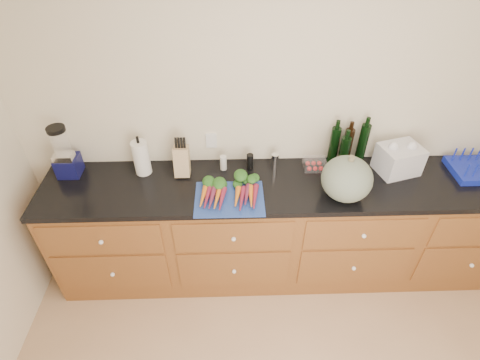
{
  "coord_description": "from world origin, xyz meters",
  "views": [
    {
      "loc": [
        -0.46,
        -0.74,
        2.66
      ],
      "look_at": [
        -0.4,
        1.2,
        1.06
      ],
      "focal_mm": 28.0,
      "sensor_mm": 36.0,
      "label": 1
    }
  ],
  "objects_px": {
    "blender_appliance": "(65,154)",
    "tomato_box": "(315,164)",
    "dish_rack": "(478,168)",
    "cutting_board": "(229,199)",
    "knife_block": "(182,161)",
    "paper_towel": "(141,158)",
    "carrots": "(229,191)",
    "squash": "(347,179)"
  },
  "relations": [
    {
      "from": "cutting_board",
      "to": "knife_block",
      "type": "relative_size",
      "value": 2.15
    },
    {
      "from": "carrots",
      "to": "blender_appliance",
      "type": "bearing_deg",
      "value": 166.92
    },
    {
      "from": "dish_rack",
      "to": "tomato_box",
      "type": "bearing_deg",
      "value": 175.68
    },
    {
      "from": "squash",
      "to": "tomato_box",
      "type": "height_order",
      "value": "squash"
    },
    {
      "from": "squash",
      "to": "blender_appliance",
      "type": "distance_m",
      "value": 1.97
    },
    {
      "from": "cutting_board",
      "to": "blender_appliance",
      "type": "height_order",
      "value": "blender_appliance"
    },
    {
      "from": "cutting_board",
      "to": "squash",
      "type": "xyz_separation_m",
      "value": [
        0.78,
        0.01,
        0.15
      ]
    },
    {
      "from": "blender_appliance",
      "to": "carrots",
      "type": "bearing_deg",
      "value": -13.08
    },
    {
      "from": "squash",
      "to": "dish_rack",
      "type": "height_order",
      "value": "squash"
    },
    {
      "from": "paper_towel",
      "to": "dish_rack",
      "type": "bearing_deg",
      "value": -1.86
    },
    {
      "from": "knife_block",
      "to": "blender_appliance",
      "type": "bearing_deg",
      "value": 178.76
    },
    {
      "from": "carrots",
      "to": "tomato_box",
      "type": "xyz_separation_m",
      "value": [
        0.64,
        0.28,
        0.0
      ]
    },
    {
      "from": "blender_appliance",
      "to": "dish_rack",
      "type": "xyz_separation_m",
      "value": [
        2.99,
        -0.08,
        -0.14
      ]
    },
    {
      "from": "blender_appliance",
      "to": "tomato_box",
      "type": "height_order",
      "value": "blender_appliance"
    },
    {
      "from": "dish_rack",
      "to": "cutting_board",
      "type": "bearing_deg",
      "value": -172.53
    },
    {
      "from": "blender_appliance",
      "to": "knife_block",
      "type": "xyz_separation_m",
      "value": [
        0.82,
        -0.02,
        -0.06
      ]
    },
    {
      "from": "paper_towel",
      "to": "squash",
      "type": "bearing_deg",
      "value": -12.36
    },
    {
      "from": "carrots",
      "to": "squash",
      "type": "distance_m",
      "value": 0.79
    },
    {
      "from": "squash",
      "to": "dish_rack",
      "type": "xyz_separation_m",
      "value": [
        1.05,
        0.23,
        -0.11
      ]
    },
    {
      "from": "squash",
      "to": "tomato_box",
      "type": "distance_m",
      "value": 0.37
    },
    {
      "from": "knife_block",
      "to": "dish_rack",
      "type": "height_order",
      "value": "knife_block"
    },
    {
      "from": "cutting_board",
      "to": "blender_appliance",
      "type": "xyz_separation_m",
      "value": [
        -1.16,
        0.32,
        0.17
      ]
    },
    {
      "from": "cutting_board",
      "to": "tomato_box",
      "type": "height_order",
      "value": "tomato_box"
    },
    {
      "from": "blender_appliance",
      "to": "cutting_board",
      "type": "bearing_deg",
      "value": -15.3
    },
    {
      "from": "paper_towel",
      "to": "knife_block",
      "type": "bearing_deg",
      "value": -3.94
    },
    {
      "from": "squash",
      "to": "paper_towel",
      "type": "xyz_separation_m",
      "value": [
        -1.41,
        0.31,
        -0.02
      ]
    },
    {
      "from": "cutting_board",
      "to": "tomato_box",
      "type": "relative_size",
      "value": 2.87
    },
    {
      "from": "squash",
      "to": "blender_appliance",
      "type": "bearing_deg",
      "value": 171.03
    },
    {
      "from": "carrots",
      "to": "tomato_box",
      "type": "distance_m",
      "value": 0.7
    },
    {
      "from": "carrots",
      "to": "tomato_box",
      "type": "bearing_deg",
      "value": 23.82
    },
    {
      "from": "paper_towel",
      "to": "blender_appliance",
      "type": "bearing_deg",
      "value": -179.77
    },
    {
      "from": "cutting_board",
      "to": "dish_rack",
      "type": "relative_size",
      "value": 1.22
    },
    {
      "from": "squash",
      "to": "dish_rack",
      "type": "distance_m",
      "value": 1.08
    },
    {
      "from": "carrots",
      "to": "paper_towel",
      "type": "height_order",
      "value": "paper_towel"
    },
    {
      "from": "tomato_box",
      "to": "carrots",
      "type": "bearing_deg",
      "value": -156.18
    },
    {
      "from": "tomato_box",
      "to": "blender_appliance",
      "type": "bearing_deg",
      "value": -179.61
    },
    {
      "from": "blender_appliance",
      "to": "tomato_box",
      "type": "distance_m",
      "value": 1.81
    },
    {
      "from": "carrots",
      "to": "dish_rack",
      "type": "bearing_deg",
      "value": 5.99
    },
    {
      "from": "blender_appliance",
      "to": "paper_towel",
      "type": "height_order",
      "value": "blender_appliance"
    },
    {
      "from": "cutting_board",
      "to": "knife_block",
      "type": "xyz_separation_m",
      "value": [
        -0.34,
        0.3,
        0.1
      ]
    },
    {
      "from": "knife_block",
      "to": "squash",
      "type": "bearing_deg",
      "value": -14.48
    },
    {
      "from": "paper_towel",
      "to": "knife_block",
      "type": "distance_m",
      "value": 0.29
    }
  ]
}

